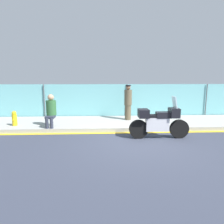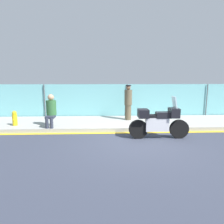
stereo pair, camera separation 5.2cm
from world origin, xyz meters
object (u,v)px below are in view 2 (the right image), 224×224
person_seated_on_curb (51,109)px  fire_hydrant (15,118)px  officer_standing (128,102)px  motorcycle (158,122)px

person_seated_on_curb → fire_hydrant: person_seated_on_curb is taller
person_seated_on_curb → officer_standing: bearing=19.6°
person_seated_on_curb → fire_hydrant: (-1.61, 0.22, -0.43)m
fire_hydrant → motorcycle: bearing=-15.1°
motorcycle → fire_hydrant: bearing=166.1°
motorcycle → person_seated_on_curb: (-4.18, 1.34, 0.29)m
motorcycle → fire_hydrant: motorcycle is taller
officer_standing → person_seated_on_curb: size_ratio=1.25×
person_seated_on_curb → fire_hydrant: size_ratio=2.13×
motorcycle → person_seated_on_curb: size_ratio=1.63×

